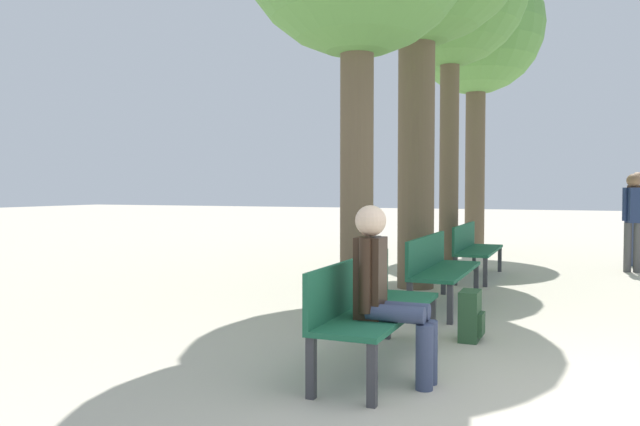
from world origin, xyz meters
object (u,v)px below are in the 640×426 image
object	(u,v)px
bench_row_0	(370,303)
tree_row_3	(476,31)
person_seated	(386,288)
pedestrian_mid	(633,216)
pedestrian_near	(637,212)
bench_row_1	(439,265)
backpack	(471,316)
bench_row_2	(473,246)

from	to	relation	value
bench_row_0	tree_row_3	distance (m)	10.47
tree_row_3	person_seated	world-z (taller)	tree_row_3
bench_row_0	pedestrian_mid	distance (m)	7.43
person_seated	bench_row_0	bearing A→B (deg)	123.43
tree_row_3	person_seated	distance (m)	10.74
pedestrian_near	tree_row_3	bearing A→B (deg)	154.08
bench_row_1	backpack	world-z (taller)	bench_row_1
pedestrian_mid	bench_row_0	bearing A→B (deg)	-108.82
person_seated	bench_row_1	bearing A→B (deg)	94.48
bench_row_0	bench_row_1	size ratio (longest dim) A/B	1.00
tree_row_3	person_seated	xyz separation A→B (m)	(0.84, -9.84, -4.21)
tree_row_3	bench_row_1	bearing A→B (deg)	-84.90
bench_row_1	pedestrian_mid	world-z (taller)	pedestrian_mid
bench_row_2	person_seated	world-z (taller)	person_seated
bench_row_0	bench_row_2	distance (m)	5.34
bench_row_2	pedestrian_mid	bearing A→B (deg)	35.11
bench_row_1	pedestrian_mid	distance (m)	4.98
bench_row_1	bench_row_2	bearing A→B (deg)	90.00
bench_row_2	bench_row_1	bearing A→B (deg)	-90.00
tree_row_3	pedestrian_mid	bearing A→B (deg)	-39.41
bench_row_2	pedestrian_mid	size ratio (longest dim) A/B	1.14
backpack	pedestrian_near	world-z (taller)	pedestrian_near
bench_row_0	person_seated	world-z (taller)	person_seated
bench_row_0	person_seated	size ratio (longest dim) A/B	1.47
bench_row_1	pedestrian_mid	size ratio (longest dim) A/B	1.14
bench_row_0	backpack	distance (m)	1.33
backpack	bench_row_1	bearing A→B (deg)	111.99
bench_row_0	pedestrian_near	distance (m)	8.36
pedestrian_mid	tree_row_3	bearing A→B (deg)	140.59
backpack	pedestrian_mid	distance (m)	6.18
tree_row_3	backpack	bearing A→B (deg)	-81.65
bench_row_0	bench_row_1	xyz separation A→B (m)	(0.00, 2.67, 0.00)
bench_row_0	person_seated	distance (m)	0.47
bench_row_2	bench_row_0	bearing A→B (deg)	-90.00
pedestrian_near	pedestrian_mid	xyz separation A→B (m)	(-0.14, -0.94, -0.03)
pedestrian_near	bench_row_2	bearing A→B (deg)	-133.94
backpack	person_seated	bearing A→B (deg)	-104.23
bench_row_0	person_seated	bearing A→B (deg)	-56.57
person_seated	pedestrian_near	bearing A→B (deg)	74.61
pedestrian_near	pedestrian_mid	distance (m)	0.95
pedestrian_near	pedestrian_mid	size ratio (longest dim) A/B	1.03
tree_row_3	pedestrian_mid	xyz separation A→B (m)	(3.00, -2.46, -3.95)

